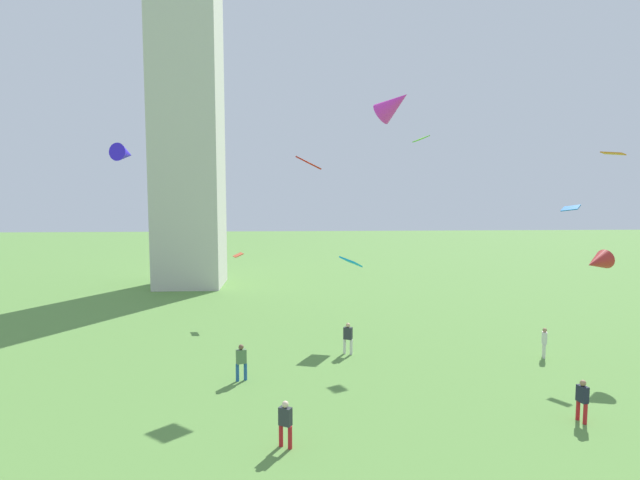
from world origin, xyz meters
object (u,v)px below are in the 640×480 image
(person_0, at_px, (348,336))
(kite_flying_2, at_px, (421,139))
(kite_flying_3, at_px, (394,104))
(kite_flying_6, at_px, (124,154))
(kite_flying_1, at_px, (308,163))
(person_1, at_px, (285,421))
(kite_flying_9, at_px, (238,255))
(kite_flying_4, at_px, (597,262))
(kite_flying_5, at_px, (351,262))
(person_3, at_px, (544,341))
(kite_flying_7, at_px, (613,153))
(person_4, at_px, (582,398))
(monument_obelisk, at_px, (185,25))
(kite_flying_0, at_px, (571,208))
(person_2, at_px, (241,360))

(person_0, height_order, kite_flying_2, kite_flying_2)
(kite_flying_3, bearing_deg, kite_flying_6, 108.43)
(kite_flying_1, height_order, kite_flying_6, kite_flying_6)
(person_1, height_order, kite_flying_9, kite_flying_9)
(kite_flying_4, height_order, kite_flying_5, kite_flying_4)
(person_3, height_order, kite_flying_7, kite_flying_7)
(person_0, bearing_deg, kite_flying_7, 173.70)
(person_4, bearing_deg, person_3, 150.78)
(person_4, bearing_deg, person_1, -94.75)
(kite_flying_1, distance_m, kite_flying_9, 11.32)
(kite_flying_5, bearing_deg, kite_flying_4, 93.20)
(person_3, relative_size, person_4, 0.98)
(person_1, bearing_deg, monument_obelisk, -42.69)
(kite_flying_6, bearing_deg, kite_flying_7, 173.70)
(kite_flying_0, relative_size, kite_flying_2, 0.92)
(monument_obelisk, relative_size, kite_flying_1, 29.69)
(kite_flying_0, bearing_deg, kite_flying_9, -152.40)
(kite_flying_0, bearing_deg, person_3, -94.48)
(kite_flying_2, bearing_deg, person_1, 23.46)
(monument_obelisk, xyz_separation_m, person_0, (13.27, -22.44, -24.34))
(kite_flying_3, bearing_deg, kite_flying_7, -71.86)
(kite_flying_2, height_order, kite_flying_6, kite_flying_2)
(person_2, relative_size, person_4, 1.05)
(monument_obelisk, xyz_separation_m, kite_flying_9, (6.20, -13.76, -20.67))
(person_2, distance_m, kite_flying_9, 12.99)
(monument_obelisk, distance_m, kite_flying_9, 25.60)
(kite_flying_4, bearing_deg, person_2, -110.49)
(monument_obelisk, xyz_separation_m, person_1, (9.83, -32.66, -24.39))
(kite_flying_0, xyz_separation_m, kite_flying_3, (-11.09, -3.63, 5.04))
(person_2, relative_size, kite_flying_6, 1.07)
(kite_flying_2, bearing_deg, kite_flying_4, 94.29)
(monument_obelisk, height_order, person_2, monument_obelisk)
(person_3, bearing_deg, person_2, 120.96)
(kite_flying_4, bearing_deg, kite_flying_7, -54.02)
(kite_flying_2, xyz_separation_m, kite_flying_9, (-12.70, 2.57, -8.15))
(person_2, xyz_separation_m, kite_flying_7, (16.12, -3.13, 9.76))
(kite_flying_4, bearing_deg, kite_flying_5, -138.61)
(kite_flying_3, relative_size, kite_flying_9, 2.00)
(kite_flying_4, height_order, kite_flying_6, kite_flying_6)
(person_4, distance_m, kite_flying_9, 23.67)
(kite_flying_5, bearing_deg, kite_flying_6, -57.58)
(person_4, relative_size, kite_flying_4, 0.90)
(person_2, bearing_deg, kite_flying_2, -159.61)
(person_3, height_order, kite_flying_5, kite_flying_5)
(kite_flying_4, xyz_separation_m, kite_flying_5, (-12.49, 5.42, -0.62))
(person_3, relative_size, kite_flying_0, 1.49)
(kite_flying_2, bearing_deg, person_4, 62.66)
(kite_flying_2, distance_m, kite_flying_9, 15.30)
(person_4, xyz_separation_m, kite_flying_9, (-15.39, 17.60, 3.72))
(person_1, distance_m, kite_flying_7, 17.35)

